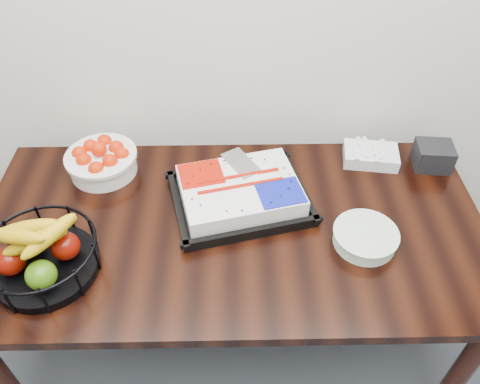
{
  "coord_description": "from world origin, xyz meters",
  "views": [
    {
      "loc": [
        0.01,
        0.88,
        1.98
      ],
      "look_at": [
        0.03,
        2.08,
        0.83
      ],
      "focal_mm": 35.0,
      "sensor_mm": 36.0,
      "label": 1
    }
  ],
  "objects_px": {
    "cake_tray": "(240,193)",
    "fruit_basket": "(41,255)",
    "plate_stack": "(365,237)",
    "tangerine_bowl": "(101,156)",
    "table": "(232,239)",
    "napkin_box": "(433,156)"
  },
  "relations": [
    {
      "from": "table",
      "to": "napkin_box",
      "type": "relative_size",
      "value": 12.92
    },
    {
      "from": "cake_tray",
      "to": "napkin_box",
      "type": "height_order",
      "value": "same"
    },
    {
      "from": "fruit_basket",
      "to": "plate_stack",
      "type": "distance_m",
      "value": 1.05
    },
    {
      "from": "plate_stack",
      "to": "napkin_box",
      "type": "relative_size",
      "value": 1.58
    },
    {
      "from": "plate_stack",
      "to": "cake_tray",
      "type": "bearing_deg",
      "value": 153.98
    },
    {
      "from": "plate_stack",
      "to": "table",
      "type": "bearing_deg",
      "value": 167.86
    },
    {
      "from": "tangerine_bowl",
      "to": "table",
      "type": "bearing_deg",
      "value": -29.91
    },
    {
      "from": "tangerine_bowl",
      "to": "cake_tray",
      "type": "bearing_deg",
      "value": -18.83
    },
    {
      "from": "plate_stack",
      "to": "napkin_box",
      "type": "distance_m",
      "value": 0.53
    },
    {
      "from": "cake_tray",
      "to": "tangerine_bowl",
      "type": "distance_m",
      "value": 0.57
    },
    {
      "from": "tangerine_bowl",
      "to": "napkin_box",
      "type": "xyz_separation_m",
      "value": [
        1.3,
        0.01,
        -0.03
      ]
    },
    {
      "from": "table",
      "to": "fruit_basket",
      "type": "relative_size",
      "value": 5.06
    },
    {
      "from": "cake_tray",
      "to": "fruit_basket",
      "type": "distance_m",
      "value": 0.7
    },
    {
      "from": "napkin_box",
      "to": "tangerine_bowl",
      "type": "bearing_deg",
      "value": -179.55
    },
    {
      "from": "tangerine_bowl",
      "to": "napkin_box",
      "type": "height_order",
      "value": "tangerine_bowl"
    },
    {
      "from": "table",
      "to": "cake_tray",
      "type": "relative_size",
      "value": 3.25
    },
    {
      "from": "cake_tray",
      "to": "fruit_basket",
      "type": "bearing_deg",
      "value": -154.52
    },
    {
      "from": "fruit_basket",
      "to": "cake_tray",
      "type": "bearing_deg",
      "value": 25.48
    },
    {
      "from": "fruit_basket",
      "to": "napkin_box",
      "type": "bearing_deg",
      "value": 19.4
    },
    {
      "from": "cake_tray",
      "to": "napkin_box",
      "type": "bearing_deg",
      "value": 14.07
    },
    {
      "from": "table",
      "to": "cake_tray",
      "type": "xyz_separation_m",
      "value": [
        0.03,
        0.11,
        0.13
      ]
    },
    {
      "from": "fruit_basket",
      "to": "table",
      "type": "bearing_deg",
      "value": 17.76
    }
  ]
}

